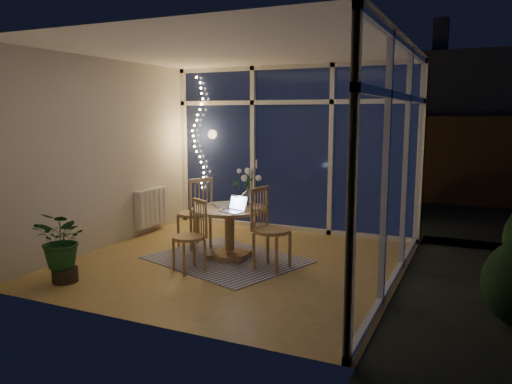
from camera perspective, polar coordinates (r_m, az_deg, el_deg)
floor at (r=6.34m, az=-2.38°, el=-8.03°), size 4.00×4.00×0.00m
ceiling at (r=6.12m, az=-2.54°, el=15.97°), size 4.00×4.00×0.00m
wall_back at (r=7.92m, az=4.15°, el=4.92°), size 4.00×0.04×2.60m
wall_front at (r=4.42m, az=-14.33°, el=1.52°), size 4.00×0.04×2.60m
wall_left at (r=7.22m, az=-16.78°, el=4.18°), size 0.04×4.00×2.60m
wall_right at (r=5.49m, az=16.52°, el=2.82°), size 0.04×4.00×2.60m
window_wall_back at (r=7.88m, az=4.05°, el=4.90°), size 4.00×0.10×2.60m
window_wall_right at (r=5.49m, az=16.11°, el=2.84°), size 0.10×4.00×2.60m
radiator at (r=8.00m, az=-11.92°, el=-1.72°), size 0.10×0.70×0.58m
fairy_lights at (r=8.52m, az=-6.64°, el=6.68°), size 0.24×0.10×1.85m
garden_patio at (r=10.82m, az=12.14°, el=-1.46°), size 12.00×6.00×0.10m
garden_fence at (r=11.29m, az=10.37°, el=3.94°), size 11.00×0.08×1.80m
neighbour_roof at (r=14.13m, az=14.78°, el=10.04°), size 7.00×3.00×2.20m
garden_shrubs at (r=9.60m, az=2.54°, el=0.52°), size 0.90×0.90×0.90m
rug at (r=6.46m, az=-3.42°, el=-7.68°), size 2.18×1.96×0.01m
dining_table at (r=6.46m, az=-3.03°, el=-4.69°), size 1.23×1.23×0.66m
chair_left at (r=6.94m, az=-7.11°, el=-2.29°), size 0.62×0.62×1.01m
chair_right at (r=5.95m, az=1.85°, el=-4.20°), size 0.53×0.53×1.00m
chair_front at (r=5.94m, az=-7.69°, el=-4.96°), size 0.55×0.55×0.86m
laptop at (r=6.10m, az=-2.73°, el=-1.34°), size 0.35×0.33×0.21m
flower_vase at (r=6.62m, az=-0.91°, el=-0.50°), size 0.26×0.26×0.21m
bowl at (r=6.20m, az=-0.03°, el=-1.96°), size 0.19×0.19×0.04m
newspapers at (r=6.60m, az=-3.55°, el=-1.42°), size 0.48×0.47×0.01m
phone at (r=6.25m, az=-3.42°, el=-2.01°), size 0.11×0.08×0.01m
potted_plant at (r=5.92m, az=-21.15°, el=-6.05°), size 0.54×0.47×0.76m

